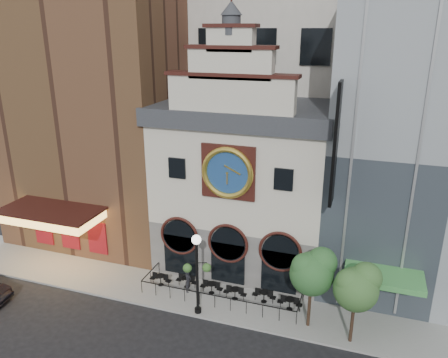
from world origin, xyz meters
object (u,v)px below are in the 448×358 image
bistro_5 (290,303)px  pedestrian (188,281)px  bistro_4 (264,296)px  bistro_3 (235,293)px  bistro_0 (161,279)px  lamppost (197,266)px  bistro_2 (211,287)px  tree_left (313,270)px  tree_right (357,286)px  bistro_1 (187,281)px

bistro_5 → pedestrian: (-6.98, -0.22, 0.35)m
bistro_4 → pedestrian: pedestrian is taller
bistro_3 → bistro_5: same height
bistro_0 → lamppost: (3.65, -2.04, 2.90)m
bistro_2 → bistro_3: 1.72m
bistro_3 → tree_left: tree_left is taller
bistro_0 → tree_left: (10.53, -1.05, 3.33)m
bistro_3 → lamppost: lamppost is taller
tree_left → bistro_2: bearing=169.4°
bistro_2 → pedestrian: size_ratio=0.97×
tree_right → tree_left: bearing=165.7°
bistro_0 → bistro_1: 1.87m
bistro_1 → bistro_3: (3.62, -0.31, 0.00)m
bistro_1 → bistro_4: same height
bistro_0 → pedestrian: pedestrian is taller
bistro_2 → tree_right: bearing=-11.6°
bistro_0 → bistro_2: (3.73, 0.22, 0.00)m
bistro_0 → lamppost: 5.09m
bistro_0 → bistro_3: bearing=0.8°
tree_left → pedestrian: bearing=173.4°
bistro_0 → tree_right: tree_right is taller
bistro_4 → bistro_0: bearing=-177.0°
bistro_2 → bistro_4: size_ratio=1.00×
bistro_2 → lamppost: (-0.08, -2.26, 2.90)m
bistro_2 → tree_left: size_ratio=0.31×
bistro_2 → bistro_1: bearing=174.7°
bistro_2 → lamppost: lamppost is taller
lamppost → tree_left: bearing=-12.8°
bistro_0 → pedestrian: 2.16m
bistro_1 → lamppost: lamppost is taller
bistro_4 → tree_left: (3.17, -1.44, 3.33)m
bistro_3 → tree_right: 8.43m
bistro_5 → tree_left: (1.41, -1.19, 3.33)m
bistro_4 → bistro_5: same height
bistro_4 → bistro_5: (1.76, -0.25, 0.00)m
bistro_5 → lamppost: lamppost is taller
bistro_2 → tree_left: tree_left is taller
bistro_3 → bistro_5: size_ratio=1.00×
bistro_3 → bistro_5: bearing=0.9°
tree_right → lamppost: bearing=-177.9°
pedestrian → lamppost: size_ratio=0.30×
pedestrian → tree_right: 11.39m
bistro_0 → bistro_4: 7.37m
lamppost → tree_left: size_ratio=1.05×
bistro_1 → bistro_3: size_ratio=1.00×
bistro_2 → tree_right: size_ratio=0.32×
lamppost → bistro_3: bearing=28.7°
bistro_3 → pedestrian: size_ratio=0.97×
bistro_4 → bistro_2: bearing=-177.3°
pedestrian → tree_left: (8.39, -0.97, 2.98)m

